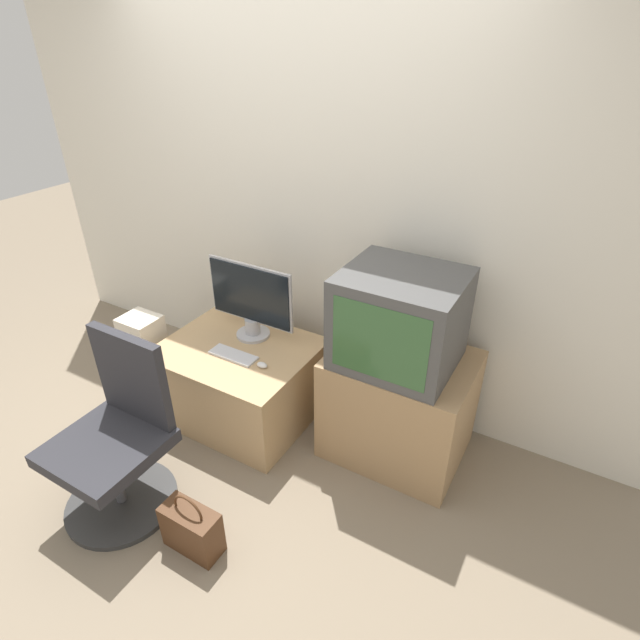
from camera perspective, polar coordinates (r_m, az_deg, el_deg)
ground_plane at (r=2.97m, az=-16.27°, el=-18.59°), size 12.00×12.00×0.00m
wall_back at (r=3.13m, az=-2.40°, el=13.97°), size 4.40×0.05×2.60m
desk at (r=3.24m, az=-9.11°, el=-6.75°), size 0.91×0.76×0.49m
side_stand at (r=2.92m, az=8.96°, el=-9.58°), size 0.77×0.60×0.65m
main_monitor at (r=3.08m, az=-7.92°, el=2.23°), size 0.60×0.21×0.49m
keyboard at (r=3.02m, az=-9.88°, el=-3.98°), size 0.30×0.11×0.01m
mouse at (r=2.90m, az=-6.64°, el=-5.14°), size 0.07×0.04×0.03m
crt_tv at (r=2.58m, az=9.12°, el=0.06°), size 0.60×0.54×0.51m
office_chair at (r=2.77m, az=-22.10°, el=-12.84°), size 0.57×0.57×0.94m
cardboard_box_lower at (r=3.57m, az=-18.81°, el=-5.70°), size 0.26×0.23×0.35m
cardboard_box_upper at (r=3.41m, az=-19.65°, el=-1.59°), size 0.24×0.21×0.25m
handbag at (r=2.64m, az=-14.44°, el=-22.11°), size 0.29×0.14×0.35m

